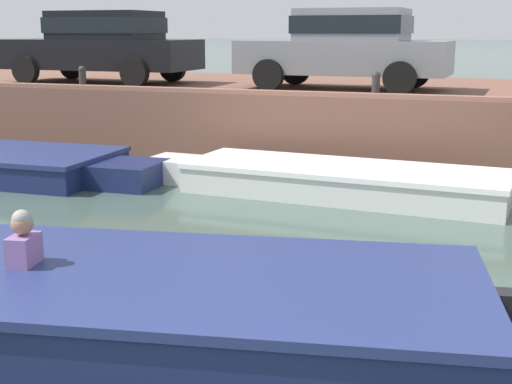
% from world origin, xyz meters
% --- Properties ---
extents(ground_plane, '(400.00, 400.00, 0.00)m').
position_xyz_m(ground_plane, '(0.00, 5.27, 0.00)').
color(ground_plane, '#42564C').
extents(far_quay_wall, '(60.00, 6.00, 1.40)m').
position_xyz_m(far_quay_wall, '(0.00, 13.55, 0.70)').
color(far_quay_wall, brown).
rests_on(far_quay_wall, ground).
extents(far_wall_coping, '(60.00, 0.24, 0.08)m').
position_xyz_m(far_wall_coping, '(0.00, 10.67, 1.44)').
color(far_wall_coping, '#925F4C').
rests_on(far_wall_coping, far_quay_wall).
extents(boat_moored_central_white, '(6.06, 2.06, 0.48)m').
position_xyz_m(boat_moored_central_white, '(-0.95, 9.15, 0.24)').
color(boat_moored_central_white, white).
rests_on(boat_moored_central_white, ground).
extents(motorboat_passing, '(7.39, 3.36, 1.06)m').
position_xyz_m(motorboat_passing, '(-1.64, 3.35, 0.29)').
color(motorboat_passing, navy).
rests_on(motorboat_passing, ground).
extents(car_leftmost_black, '(4.33, 1.96, 1.54)m').
position_xyz_m(car_leftmost_black, '(-6.85, 12.33, 2.25)').
color(car_leftmost_black, black).
rests_on(car_leftmost_black, far_quay_wall).
extents(car_left_inner_grey, '(4.11, 1.97, 1.54)m').
position_xyz_m(car_left_inner_grey, '(-1.40, 12.33, 2.25)').
color(car_left_inner_grey, slate).
rests_on(car_left_inner_grey, far_quay_wall).
extents(mooring_bollard_west, '(0.15, 0.15, 0.44)m').
position_xyz_m(mooring_bollard_west, '(-6.41, 10.80, 1.64)').
color(mooring_bollard_west, '#2D2B28').
rests_on(mooring_bollard_west, far_quay_wall).
extents(mooring_bollard_mid, '(0.15, 0.15, 0.44)m').
position_xyz_m(mooring_bollard_mid, '(-0.55, 10.80, 1.64)').
color(mooring_bollard_mid, '#2D2B28').
rests_on(mooring_bollard_mid, far_quay_wall).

